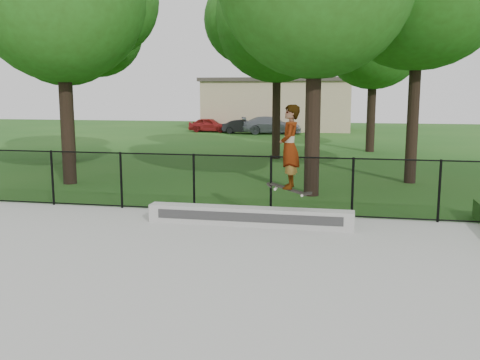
{
  "coord_description": "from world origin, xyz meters",
  "views": [
    {
      "loc": [
        3.86,
        -7.14,
        3.09
      ],
      "look_at": [
        1.56,
        4.2,
        1.2
      ],
      "focal_mm": 40.0,
      "sensor_mm": 36.0,
      "label": 1
    }
  ],
  "objects_px": {
    "car_a": "(209,125)",
    "skater_airborne": "(290,148)",
    "car_b": "(244,127)",
    "grind_ledge": "(249,216)",
    "car_c": "(271,125)"
  },
  "relations": [
    {
      "from": "car_c",
      "to": "skater_airborne",
      "type": "distance_m",
      "value": 29.13
    },
    {
      "from": "grind_ledge",
      "to": "car_c",
      "type": "distance_m",
      "value": 28.89
    },
    {
      "from": "car_a",
      "to": "car_b",
      "type": "bearing_deg",
      "value": -107.81
    },
    {
      "from": "grind_ledge",
      "to": "car_b",
      "type": "xyz_separation_m",
      "value": [
        -5.71,
        28.42,
        0.25
      ]
    },
    {
      "from": "grind_ledge",
      "to": "car_c",
      "type": "xyz_separation_m",
      "value": [
        -3.59,
        28.67,
        0.39
      ]
    },
    {
      "from": "grind_ledge",
      "to": "car_c",
      "type": "relative_size",
      "value": 1.14
    },
    {
      "from": "car_a",
      "to": "skater_airborne",
      "type": "relative_size",
      "value": 1.59
    },
    {
      "from": "car_b",
      "to": "skater_airborne",
      "type": "distance_m",
      "value": 29.29
    },
    {
      "from": "skater_airborne",
      "to": "grind_ledge",
      "type": "bearing_deg",
      "value": 174.6
    },
    {
      "from": "car_a",
      "to": "car_c",
      "type": "relative_size",
      "value": 0.79
    },
    {
      "from": "car_b",
      "to": "skater_airborne",
      "type": "bearing_deg",
      "value": -163.67
    },
    {
      "from": "car_a",
      "to": "car_b",
      "type": "distance_m",
      "value": 3.2
    },
    {
      "from": "grind_ledge",
      "to": "skater_airborne",
      "type": "relative_size",
      "value": 2.32
    },
    {
      "from": "car_c",
      "to": "skater_airborne",
      "type": "height_order",
      "value": "skater_airborne"
    },
    {
      "from": "car_b",
      "to": "car_c",
      "type": "xyz_separation_m",
      "value": [
        2.12,
        0.25,
        0.13
      ]
    }
  ]
}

